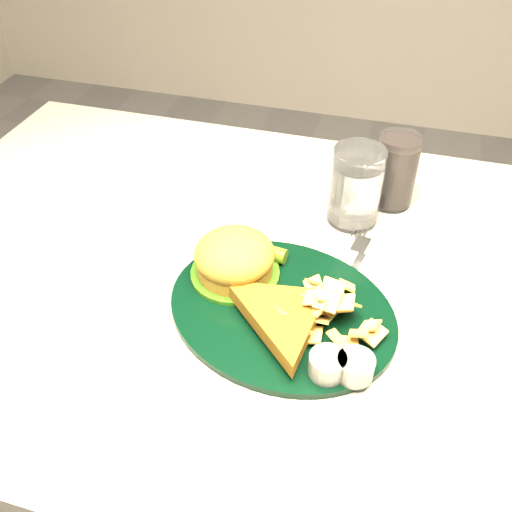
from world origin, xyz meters
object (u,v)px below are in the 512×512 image
(table, at_px, (264,420))
(water_glass, at_px, (356,186))
(dinner_plate, at_px, (282,293))
(cola_glass, at_px, (396,171))
(fork_napkin, at_px, (349,277))

(table, relative_size, water_glass, 9.58)
(dinner_plate, xyz_separation_m, cola_glass, (0.11, 0.29, 0.03))
(table, bearing_deg, fork_napkin, 6.14)
(water_glass, xyz_separation_m, fork_napkin, (0.02, -0.14, -0.06))
(table, distance_m, cola_glass, 0.51)
(dinner_plate, distance_m, cola_glass, 0.32)
(dinner_plate, relative_size, fork_napkin, 1.84)
(dinner_plate, xyz_separation_m, water_glass, (0.06, 0.23, 0.03))
(water_glass, distance_m, fork_napkin, 0.16)
(water_glass, bearing_deg, dinner_plate, -104.05)
(water_glass, bearing_deg, table, -122.18)
(table, relative_size, fork_napkin, 7.06)
(table, distance_m, dinner_plate, 0.42)
(dinner_plate, relative_size, cola_glass, 2.56)
(cola_glass, bearing_deg, dinner_plate, -110.86)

